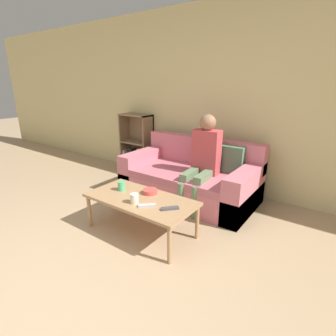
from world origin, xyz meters
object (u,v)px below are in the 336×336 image
Objects in this scene: tv_remote_0 at (147,205)px; couch at (191,179)px; cup_near at (121,186)px; cup_far at (134,198)px; tv_remote_1 at (170,208)px; snack_bowl at (150,191)px; coffee_table at (141,201)px; person_adult at (204,155)px; bookshelf at (137,149)px.

couch is at bearing 146.43° from tv_remote_0.
cup_far is at bearing -24.81° from cup_near.
tv_remote_0 is 0.23m from tv_remote_1.
couch is 11.66× the size of tv_remote_0.
snack_bowl reaches higher than tv_remote_0.
tv_remote_1 reaches higher than coffee_table.
person_adult is at bearing 82.54° from cup_far.
tv_remote_1 is at bearing -24.84° from snack_bowl.
tv_remote_0 is (0.49, -0.14, -0.04)m from cup_near.
bookshelf is 1.72m from person_adult.
cup_far is at bearing -123.42° from tv_remote_1.
couch reaches higher than snack_bowl.
coffee_table is at bearing -104.22° from person_adult.
couch is 1.54× the size of coffee_table.
coffee_table is 7.55× the size of tv_remote_0.
snack_bowl is (0.06, -0.96, 0.16)m from couch.
person_adult is 1.17m from cup_far.
tv_remote_1 is at bearing -68.48° from couch.
coffee_table is 7.28× the size of snack_bowl.
bookshelf reaches higher than tv_remote_1.
person_adult reaches higher than bookshelf.
couch is 1.76× the size of bookshelf.
coffee_table is 0.16m from snack_bowl.
bookshelf is 6.38× the size of snack_bowl.
person_adult reaches higher than tv_remote_0.
snack_bowl is (-0.18, -0.87, -0.24)m from person_adult.
couch is 1.23m from tv_remote_1.
person_adult reaches higher than snack_bowl.
tv_remote_1 is 0.98× the size of snack_bowl.
coffee_table is 1.00× the size of person_adult.
bookshelf reaches higher than coffee_table.
tv_remote_1 is (1.84, -1.57, 0.02)m from bookshelf.
couch is 1.25m from tv_remote_0.
snack_bowl is at bearing 21.05° from cup_near.
couch reaches higher than cup_far.
couch is at bearing 93.35° from snack_bowl.
person_adult is at bearing -20.57° from couch.
person_adult reaches higher than cup_near.
person_adult is at bearing 78.60° from snack_bowl.
cup_far is 0.63× the size of tv_remote_1.
cup_far is at bearing -128.82° from tv_remote_0.
cup_near is 0.71m from tv_remote_1.
couch is 11.42× the size of tv_remote_1.
cup_far is 0.62× the size of snack_bowl.
coffee_table is 0.40m from tv_remote_1.
cup_near is at bearing -150.52° from tv_remote_0.
cup_near reaches higher than snack_bowl.
snack_bowl is at bearing -105.58° from person_adult.
bookshelf reaches higher than tv_remote_0.
couch is at bearing -17.23° from bookshelf.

